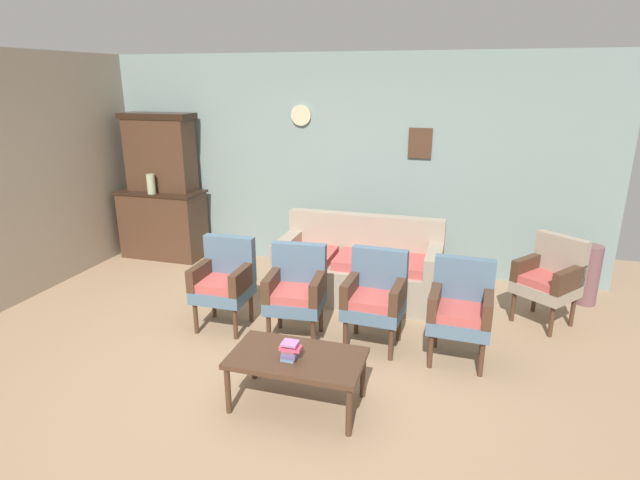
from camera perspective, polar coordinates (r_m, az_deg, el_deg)
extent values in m
plane|color=#997A5B|center=(4.64, -4.94, -13.53)|extent=(7.68, 7.68, 0.00)
cube|color=gray|center=(6.57, 3.09, 8.45)|extent=(6.40, 0.06, 2.70)
cube|color=#472D1E|center=(6.34, 11.11, 10.55)|extent=(0.28, 0.02, 0.36)
cylinder|color=beige|center=(6.62, -2.13, 13.75)|extent=(0.26, 0.03, 0.26)
cube|color=#472D1E|center=(7.42, -17.04, 1.63)|extent=(1.10, 0.52, 0.90)
cube|color=black|center=(7.31, -17.37, 5.14)|extent=(1.16, 0.55, 0.03)
cube|color=#472D1E|center=(7.30, -17.38, 9.03)|extent=(0.90, 0.36, 0.95)
cube|color=black|center=(7.24, -17.76, 13.05)|extent=(0.99, 0.38, 0.08)
cylinder|color=#9EA880|center=(7.14, -18.34, 5.96)|extent=(0.11, 0.11, 0.26)
cube|color=gray|center=(5.81, 4.27, -4.53)|extent=(1.81, 0.81, 0.42)
cube|color=gray|center=(5.96, 5.03, 0.61)|extent=(1.81, 0.17, 0.48)
cube|color=gray|center=(5.59, 12.63, -2.21)|extent=(0.16, 0.80, 0.24)
cube|color=gray|center=(5.91, -3.49, -0.71)|extent=(0.16, 0.80, 0.24)
cube|color=#B74C47|center=(5.60, 9.48, -2.74)|extent=(0.47, 0.56, 0.10)
cube|color=#B74C47|center=(5.68, 4.24, -2.25)|extent=(0.47, 0.56, 0.10)
cube|color=#B74C47|center=(5.81, -0.81, -1.75)|extent=(0.47, 0.56, 0.10)
cube|color=slate|center=(5.15, -10.79, -5.76)|extent=(0.53, 0.49, 0.12)
cube|color=#B74C47|center=(5.10, -10.95, -4.91)|extent=(0.45, 0.41, 0.10)
cube|color=slate|center=(5.21, -10.01, -2.00)|extent=(0.52, 0.11, 0.46)
cube|color=#472D1E|center=(5.00, -8.63, -4.28)|extent=(0.09, 0.48, 0.22)
cube|color=#472D1E|center=(5.18, -13.08, -3.72)|extent=(0.09, 0.48, 0.22)
cylinder|color=#472D1E|center=(5.00, -9.42, -9.19)|extent=(0.04, 0.04, 0.32)
cylinder|color=#472D1E|center=(5.18, -13.69, -8.48)|extent=(0.04, 0.04, 0.32)
cylinder|color=#472D1E|center=(5.31, -7.70, -7.44)|extent=(0.04, 0.04, 0.32)
cylinder|color=#472D1E|center=(5.48, -11.77, -6.85)|extent=(0.04, 0.04, 0.32)
cube|color=slate|center=(4.85, -2.77, -6.95)|extent=(0.56, 0.52, 0.12)
cube|color=#B74C47|center=(4.80, -2.85, -6.07)|extent=(0.48, 0.45, 0.10)
cube|color=slate|center=(4.92, -2.27, -2.93)|extent=(0.53, 0.15, 0.46)
cube|color=#472D1E|center=(4.74, -0.21, -5.30)|extent=(0.12, 0.49, 0.22)
cube|color=#472D1E|center=(4.84, -5.34, -4.89)|extent=(0.12, 0.49, 0.22)
cylinder|color=#472D1E|center=(4.74, -0.78, -10.52)|extent=(0.04, 0.04, 0.32)
cylinder|color=#472D1E|center=(4.84, -5.73, -10.02)|extent=(0.04, 0.04, 0.32)
cylinder|color=#472D1E|center=(5.07, 0.11, -8.53)|extent=(0.04, 0.04, 0.32)
cylinder|color=#472D1E|center=(5.16, -4.52, -8.11)|extent=(0.04, 0.04, 0.32)
cube|color=slate|center=(4.74, 5.99, -7.65)|extent=(0.54, 0.51, 0.12)
cube|color=#B74C47|center=(4.69, 5.97, -6.75)|extent=(0.46, 0.43, 0.10)
cube|color=slate|center=(4.81, 6.66, -3.55)|extent=(0.52, 0.13, 0.46)
cube|color=#472D1E|center=(4.63, 8.72, -6.08)|extent=(0.10, 0.48, 0.22)
cube|color=#472D1E|center=(4.72, 3.45, -5.43)|extent=(0.10, 0.48, 0.22)
cylinder|color=#472D1E|center=(4.64, 7.92, -11.39)|extent=(0.04, 0.04, 0.32)
cylinder|color=#472D1E|center=(4.72, 2.84, -10.67)|extent=(0.04, 0.04, 0.32)
cylinder|color=#472D1E|center=(4.97, 8.82, -9.35)|extent=(0.04, 0.04, 0.32)
cylinder|color=#472D1E|center=(5.05, 4.08, -8.72)|extent=(0.04, 0.04, 0.32)
cube|color=slate|center=(4.64, 15.29, -8.79)|extent=(0.54, 0.50, 0.12)
cube|color=#B74C47|center=(4.59, 15.36, -7.89)|extent=(0.46, 0.43, 0.10)
cube|color=slate|center=(4.71, 15.75, -4.57)|extent=(0.52, 0.12, 0.46)
cube|color=#472D1E|center=(4.57, 18.23, -7.15)|extent=(0.10, 0.48, 0.22)
cube|color=#472D1E|center=(4.58, 12.71, -6.59)|extent=(0.10, 0.48, 0.22)
cylinder|color=#472D1E|center=(4.57, 17.57, -12.55)|extent=(0.04, 0.04, 0.32)
cylinder|color=#472D1E|center=(4.59, 12.22, -11.99)|extent=(0.04, 0.04, 0.32)
cylinder|color=#472D1E|center=(4.91, 17.72, -10.38)|extent=(0.04, 0.04, 0.32)
cylinder|color=#472D1E|center=(4.92, 12.78, -9.88)|extent=(0.04, 0.04, 0.32)
cube|color=gray|center=(5.61, 23.86, -5.01)|extent=(0.71, 0.70, 0.12)
cube|color=#B74C47|center=(5.57, 23.86, -4.21)|extent=(0.60, 0.59, 0.10)
cube|color=gray|center=(5.68, 25.25, -1.80)|extent=(0.47, 0.40, 0.46)
cube|color=#472D1E|center=(5.46, 26.04, -4.02)|extent=(0.36, 0.43, 0.22)
cube|color=#472D1E|center=(5.66, 22.17, -2.78)|extent=(0.36, 0.43, 0.22)
cylinder|color=#472D1E|center=(5.45, 24.42, -8.28)|extent=(0.04, 0.04, 0.32)
cylinder|color=#472D1E|center=(5.64, 20.76, -6.95)|extent=(0.04, 0.04, 0.32)
cylinder|color=#472D1E|center=(5.77, 26.35, -7.15)|extent=(0.04, 0.04, 0.32)
cylinder|color=#472D1E|center=(5.94, 22.82, -5.94)|extent=(0.04, 0.04, 0.32)
cube|color=#472D1E|center=(3.92, -2.61, -13.03)|extent=(1.00, 0.56, 0.04)
cylinder|color=#472D1E|center=(4.37, -7.40, -12.90)|extent=(0.04, 0.04, 0.38)
cylinder|color=#472D1E|center=(4.12, 4.82, -14.79)|extent=(0.04, 0.04, 0.38)
cylinder|color=#472D1E|center=(4.00, -10.24, -16.17)|extent=(0.04, 0.04, 0.38)
cylinder|color=#472D1E|center=(3.74, 3.24, -18.61)|extent=(0.04, 0.04, 0.38)
cube|color=#6284AA|center=(3.86, -3.49, -13.00)|extent=(0.10, 0.09, 0.03)
cube|color=slate|center=(3.84, -3.41, -12.67)|extent=(0.11, 0.10, 0.03)
cube|color=#845156|center=(3.86, -3.38, -12.16)|extent=(0.10, 0.11, 0.02)
cube|color=#EA4966|center=(3.84, -3.29, -11.92)|extent=(0.16, 0.09, 0.03)
cube|color=#D95076|center=(3.82, -3.35, -11.62)|extent=(0.11, 0.08, 0.02)
cube|color=#AC6FB1|center=(3.80, -3.36, -11.41)|extent=(0.12, 0.11, 0.02)
cylinder|color=brown|center=(6.34, 27.80, -3.47)|extent=(0.23, 0.23, 0.67)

